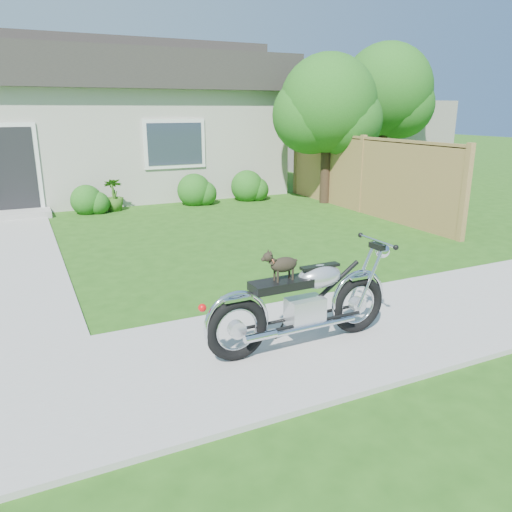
{
  "coord_description": "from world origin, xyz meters",
  "views": [
    {
      "loc": [
        -1.42,
        -4.36,
        2.5
      ],
      "look_at": [
        1.13,
        1.0,
        0.75
      ],
      "focal_mm": 35.0,
      "sensor_mm": 36.0,
      "label": 1
    }
  ],
  "objects_px": {
    "potted_plant_right": "(114,195)",
    "motorcycle_with_dog": "(305,302)",
    "tree_far": "(390,94)",
    "fence": "(362,174)",
    "tree_near": "(333,108)",
    "house": "(63,121)"
  },
  "relations": [
    {
      "from": "tree_near",
      "to": "house",
      "type": "bearing_deg",
      "value": 142.44
    },
    {
      "from": "tree_near",
      "to": "motorcycle_with_dog",
      "type": "height_order",
      "value": "tree_near"
    },
    {
      "from": "fence",
      "to": "tree_near",
      "type": "relative_size",
      "value": 1.68
    },
    {
      "from": "tree_far",
      "to": "house",
      "type": "bearing_deg",
      "value": 167.07
    },
    {
      "from": "fence",
      "to": "tree_far",
      "type": "xyz_separation_m",
      "value": [
        3.97,
        3.89,
        2.05
      ]
    },
    {
      "from": "potted_plant_right",
      "to": "motorcycle_with_dog",
      "type": "distance_m",
      "value": 8.68
    },
    {
      "from": "potted_plant_right",
      "to": "motorcycle_with_dog",
      "type": "bearing_deg",
      "value": -87.0
    },
    {
      "from": "fence",
      "to": "tree_near",
      "type": "bearing_deg",
      "value": 89.48
    },
    {
      "from": "fence",
      "to": "motorcycle_with_dog",
      "type": "distance_m",
      "value": 7.8
    },
    {
      "from": "motorcycle_with_dog",
      "to": "fence",
      "type": "bearing_deg",
      "value": 48.07
    },
    {
      "from": "house",
      "to": "potted_plant_right",
      "type": "bearing_deg",
      "value": -78.08
    },
    {
      "from": "tree_near",
      "to": "potted_plant_right",
      "type": "xyz_separation_m",
      "value": [
        -5.59,
        1.41,
        -2.1
      ]
    },
    {
      "from": "tree_far",
      "to": "potted_plant_right",
      "type": "distance_m",
      "value": 9.95
    },
    {
      "from": "potted_plant_right",
      "to": "tree_far",
      "type": "bearing_deg",
      "value": 6.49
    },
    {
      "from": "fence",
      "to": "tree_far",
      "type": "bearing_deg",
      "value": 44.39
    },
    {
      "from": "potted_plant_right",
      "to": "motorcycle_with_dog",
      "type": "height_order",
      "value": "motorcycle_with_dog"
    },
    {
      "from": "house",
      "to": "tree_far",
      "type": "height_order",
      "value": "tree_far"
    },
    {
      "from": "house",
      "to": "motorcycle_with_dog",
      "type": "bearing_deg",
      "value": -84.43
    },
    {
      "from": "fence",
      "to": "motorcycle_with_dog",
      "type": "xyz_separation_m",
      "value": [
        -5.12,
        -5.87,
        -0.4
      ]
    },
    {
      "from": "potted_plant_right",
      "to": "motorcycle_with_dog",
      "type": "relative_size",
      "value": 0.37
    },
    {
      "from": "tree_near",
      "to": "fence",
      "type": "bearing_deg",
      "value": -90.52
    },
    {
      "from": "house",
      "to": "potted_plant_right",
      "type": "distance_m",
      "value": 3.93
    }
  ]
}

